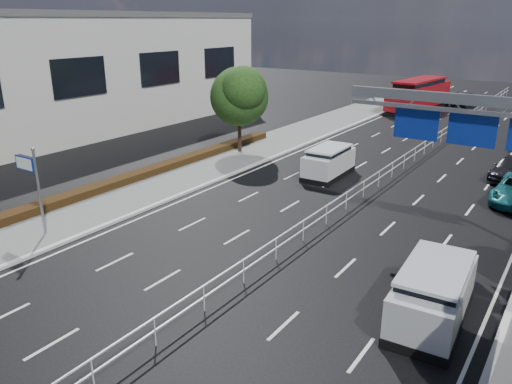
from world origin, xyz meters
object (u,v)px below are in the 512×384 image
Objects in this scene: red_bus at (419,94)px; near_car_silver at (411,115)px; silver_minivan at (433,294)px; parked_car_dark at (512,169)px; near_car_dark at (464,100)px; white_minivan at (329,162)px; toilet_sign at (31,175)px; overhead_gantry at (491,126)px.

red_bus is 3.08× the size of near_car_silver.
silver_minivan is 1.06× the size of parked_car_dark.
red_bus is at bearing 59.68° from near_car_dark.
white_minivan is 28.69m from red_bus.
silver_minivan is (10.37, -13.15, 0.04)m from white_minivan.
near_car_dark reaches higher than parked_car_dark.
toilet_sign reaches higher than near_car_silver.
overhead_gantry is (17.69, 10.05, 2.66)m from toilet_sign.
parked_car_dark is (11.51, -15.71, 0.02)m from near_car_silver.
overhead_gantry is at bearing 113.73° from near_car_silver.
toilet_sign is 0.36× the size of red_bus.
overhead_gantry is 30.81m from near_car_silver.
toilet_sign is 18.00m from white_minivan.
toilet_sign is 20.52m from overhead_gantry.
red_bus is 2.55× the size of parked_car_dark.
red_bus is at bearing 110.71° from overhead_gantry.
white_minivan reaches higher than parked_car_dark.
parked_car_dark is at bearing 52.07° from toilet_sign.
near_car_silver is at bearing 81.13° from toilet_sign.
red_bus is (-2.83, 28.54, 0.88)m from white_minivan.
toilet_sign is 51.41m from near_car_dark.
red_bus is (-13.15, 34.79, -3.76)m from overhead_gantry.
toilet_sign is 0.86× the size of silver_minivan.
silver_minivan is at bearing -83.64° from parked_car_dark.
near_car_dark is (-9.43, 40.64, -4.78)m from overhead_gantry.
toilet_sign reaches higher than near_car_dark.
near_car_silver is (-1.43, 21.80, -0.29)m from white_minivan.
red_bus is 6.98m from near_car_silver.
parked_car_dark is (10.08, 6.09, -0.27)m from white_minivan.
toilet_sign is 18.12m from silver_minivan.
near_car_dark reaches higher than near_car_silver.
parked_car_dark is at bearing -53.76° from red_bus.
red_bus is 2.40× the size of silver_minivan.
toilet_sign is 45.09m from red_bus.
near_car_silver is at bearing 81.69° from near_car_dark.
near_car_silver is 12.80m from near_car_dark.
parked_car_dark is at bearing 110.10° from near_car_dark.
near_car_silver is at bearing 105.25° from silver_minivan.
overhead_gantry is 37.38m from red_bus.
overhead_gantry is 42.00m from near_car_dark.
toilet_sign is at bearing 82.85° from near_car_dark.
overhead_gantry is at bearing -32.74° from white_minivan.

